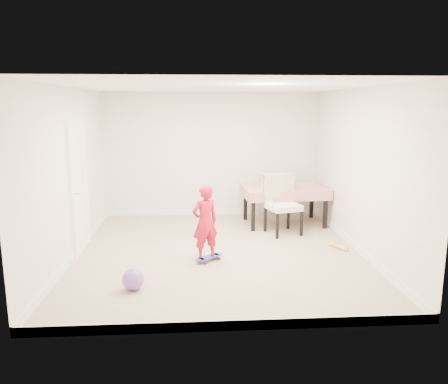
{
  "coord_description": "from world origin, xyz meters",
  "views": [
    {
      "loc": [
        -0.36,
        -6.68,
        2.32
      ],
      "look_at": [
        0.1,
        0.2,
        0.95
      ],
      "focal_mm": 35.0,
      "sensor_mm": 36.0,
      "label": 1
    }
  ],
  "objects": [
    {
      "name": "wall_left",
      "position": [
        -2.23,
        0.0,
        1.3
      ],
      "size": [
        0.04,
        5.0,
        2.6
      ],
      "primitive_type": "cube",
      "color": "silver",
      "rests_on": "ground"
    },
    {
      "name": "child",
      "position": [
        -0.22,
        -0.39,
        0.57
      ],
      "size": [
        0.5,
        0.43,
        1.15
      ],
      "primitive_type": "imported",
      "rotation": [
        0.0,
        0.0,
        3.59
      ],
      "color": "red",
      "rests_on": "ground"
    },
    {
      "name": "dining_table",
      "position": [
        1.39,
        1.64,
        0.37
      ],
      "size": [
        1.66,
        1.11,
        0.75
      ],
      "primitive_type": null,
      "rotation": [
        0.0,
        0.0,
        0.06
      ],
      "color": "#A91309",
      "rests_on": "ground"
    },
    {
      "name": "door",
      "position": [
        -2.22,
        0.3,
        1.02
      ],
      "size": [
        0.11,
        0.94,
        2.11
      ],
      "primitive_type": "cube",
      "color": "white",
      "rests_on": "ground"
    },
    {
      "name": "baseboard_right",
      "position": [
        2.24,
        0.0,
        0.06
      ],
      "size": [
        0.02,
        5.0,
        0.12
      ],
      "primitive_type": "cube",
      "color": "white",
      "rests_on": "ground"
    },
    {
      "name": "wall_back",
      "position": [
        0.0,
        2.48,
        1.3
      ],
      "size": [
        4.5,
        0.04,
        2.6
      ],
      "primitive_type": "cube",
      "color": "silver",
      "rests_on": "ground"
    },
    {
      "name": "wall_front",
      "position": [
        0.0,
        -2.48,
        1.3
      ],
      "size": [
        4.5,
        0.04,
        2.6
      ],
      "primitive_type": "cube",
      "color": "silver",
      "rests_on": "ground"
    },
    {
      "name": "balloon",
      "position": [
        -1.17,
        -1.38,
        0.14
      ],
      "size": [
        0.28,
        0.28,
        0.28
      ],
      "primitive_type": "sphere",
      "color": "purple",
      "rests_on": "ground"
    },
    {
      "name": "baseboard_back",
      "position": [
        0.0,
        2.49,
        0.06
      ],
      "size": [
        4.5,
        0.02,
        0.12
      ],
      "primitive_type": "cube",
      "color": "white",
      "rests_on": "ground"
    },
    {
      "name": "dining_chair",
      "position": [
        1.24,
        0.97,
        0.55
      ],
      "size": [
        0.76,
        0.81,
        1.09
      ],
      "primitive_type": null,
      "rotation": [
        0.0,
        0.0,
        0.29
      ],
      "color": "white",
      "rests_on": "ground"
    },
    {
      "name": "baseboard_left",
      "position": [
        -2.24,
        0.0,
        0.06
      ],
      "size": [
        0.02,
        5.0,
        0.12
      ],
      "primitive_type": "cube",
      "color": "white",
      "rests_on": "ground"
    },
    {
      "name": "baseboard_front",
      "position": [
        0.0,
        -2.49,
        0.06
      ],
      "size": [
        4.5,
        0.02,
        0.12
      ],
      "primitive_type": "cube",
      "color": "white",
      "rests_on": "ground"
    },
    {
      "name": "ceiling",
      "position": [
        0.0,
        0.0,
        2.58
      ],
      "size": [
        4.5,
        5.0,
        0.04
      ],
      "primitive_type": "cube",
      "color": "white",
      "rests_on": "wall_back"
    },
    {
      "name": "foam_toy",
      "position": [
        1.98,
        0.05,
        0.03
      ],
      "size": [
        0.25,
        0.38,
        0.06
      ],
      "primitive_type": "cylinder",
      "rotation": [
        1.57,
        0.0,
        0.51
      ],
      "color": "yellow",
      "rests_on": "ground"
    },
    {
      "name": "skateboard",
      "position": [
        -0.17,
        -0.39,
        0.04
      ],
      "size": [
        0.49,
        0.44,
        0.07
      ],
      "primitive_type": null,
      "rotation": [
        0.0,
        0.0,
        0.67
      ],
      "color": "blue",
      "rests_on": "ground"
    },
    {
      "name": "ground",
      "position": [
        0.0,
        0.0,
        0.0
      ],
      "size": [
        5.0,
        5.0,
        0.0
      ],
      "primitive_type": "plane",
      "color": "tan",
      "rests_on": "ground"
    },
    {
      "name": "wall_right",
      "position": [
        2.23,
        0.0,
        1.3
      ],
      "size": [
        0.04,
        5.0,
        2.6
      ],
      "primitive_type": "cube",
      "color": "silver",
      "rests_on": "ground"
    }
  ]
}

